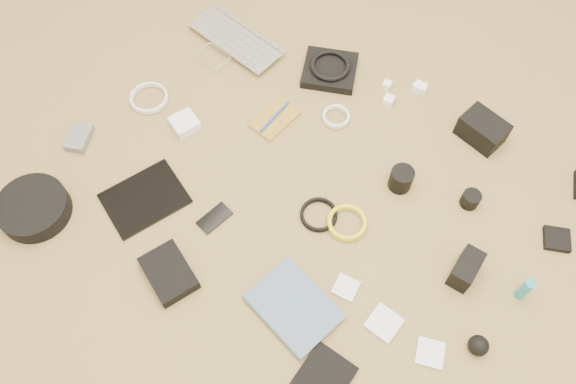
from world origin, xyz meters
The scene contains 30 objects.
laptop centered at (-0.50, 0.33, 0.01)m, with size 0.34×0.23×0.03m, color silver.
headphone_pouch centered at (-0.15, 0.44, 0.02)m, with size 0.17×0.16×0.03m, color black.
headphones centered at (-0.15, 0.44, 0.04)m, with size 0.13×0.13×0.02m, color black.
charger_a centered at (0.04, 0.49, 0.01)m, with size 0.03×0.03×0.02m, color white.
charger_b centered at (0.12, 0.53, 0.01)m, with size 0.03×0.03×0.03m, color white.
charger_c centered at (0.14, 0.54, 0.01)m, with size 0.03×0.03×0.03m, color white.
charger_d centered at (0.07, 0.43, 0.01)m, with size 0.03×0.03×0.03m, color white.
dslr_camera centered at (0.37, 0.47, 0.04)m, with size 0.13×0.09×0.08m, color black.
notebook_olive centered at (-0.20, 0.19, 0.00)m, with size 0.10×0.15×0.01m, color olive.
pen_blue centered at (-0.20, 0.19, 0.01)m, with size 0.01×0.01×0.14m, color #143EA5.
cable_white_a centered at (-0.04, 0.29, 0.01)m, with size 0.09×0.09×0.01m, color silver.
lens_a centered at (0.24, 0.19, 0.04)m, with size 0.07×0.07×0.07m, color black.
lens_b centered at (0.44, 0.24, 0.02)m, with size 0.05×0.05×0.05m, color black.
card_reader centered at (0.69, 0.26, 0.01)m, with size 0.07×0.07×0.02m, color black.
power_brick centered at (-0.42, 0.01, 0.02)m, with size 0.08×0.08×0.03m, color white.
cable_white_b centered at (-0.58, 0.03, 0.01)m, with size 0.12×0.12×0.01m, color silver.
cable_black centered at (0.09, -0.03, 0.00)m, with size 0.11×0.11×0.01m, color black.
cable_yellow centered at (0.17, -0.01, 0.01)m, with size 0.11×0.11×0.01m, color yellow.
flash centered at (0.51, 0.03, 0.04)m, with size 0.06×0.10×0.08m, color black.
lens_cleaner centered at (0.66, 0.06, 0.04)m, with size 0.03×0.03×0.09m, color teal.
battery_charger centered at (-0.66, -0.21, 0.01)m, with size 0.06×0.09×0.03m, color slate.
tablet centered at (-0.36, -0.26, 0.01)m, with size 0.17×0.22×0.01m, color black.
phone centered at (-0.15, -0.20, 0.00)m, with size 0.05×0.10×0.01m, color black.
filter_case_left centered at (0.27, -0.17, 0.00)m, with size 0.06×0.06×0.01m, color silver.
filter_case_mid centered at (0.40, -0.20, 0.01)m, with size 0.08×0.08×0.01m, color silver.
filter_case_right centered at (0.53, -0.21, 0.00)m, with size 0.07×0.07×0.01m, color silver.
air_blower centered at (0.62, -0.13, 0.03)m, with size 0.05×0.05×0.05m, color black.
headphone_case centered at (-0.59, -0.46, 0.03)m, with size 0.20×0.20×0.06m, color black.
drive_case centered at (-0.15, -0.40, 0.02)m, with size 0.15×0.11×0.04m, color black.
paperback centered at (0.16, -0.38, 0.01)m, with size 0.17×0.22×0.02m, color #466078.
Camera 1 is at (0.41, -0.68, 1.43)m, focal length 35.00 mm.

